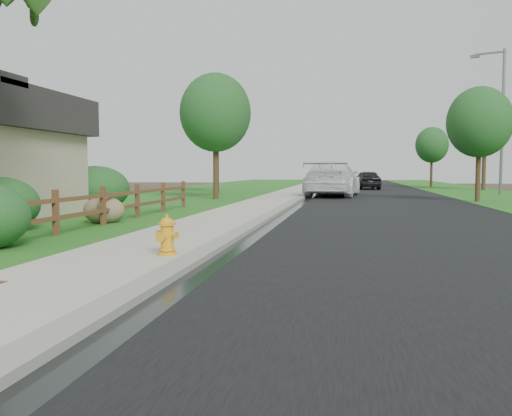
% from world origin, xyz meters
% --- Properties ---
extents(ground, '(120.00, 120.00, 0.00)m').
position_xyz_m(ground, '(0.00, 0.00, 0.00)').
color(ground, '#3D2F21').
extents(road, '(8.00, 90.00, 0.02)m').
position_xyz_m(road, '(4.60, 35.00, 0.01)').
color(road, black).
rests_on(road, ground).
extents(curb, '(0.40, 90.00, 0.12)m').
position_xyz_m(curb, '(0.40, 35.00, 0.06)').
color(curb, gray).
rests_on(curb, ground).
extents(wet_gutter, '(0.50, 90.00, 0.00)m').
position_xyz_m(wet_gutter, '(0.75, 35.00, 0.02)').
color(wet_gutter, black).
rests_on(wet_gutter, road).
extents(sidewalk, '(2.20, 90.00, 0.10)m').
position_xyz_m(sidewalk, '(-0.90, 35.00, 0.05)').
color(sidewalk, '#AFA898').
rests_on(sidewalk, ground).
extents(grass_strip, '(1.60, 90.00, 0.06)m').
position_xyz_m(grass_strip, '(-2.80, 35.00, 0.03)').
color(grass_strip, '#265F1B').
rests_on(grass_strip, ground).
extents(lawn_near, '(9.00, 90.00, 0.04)m').
position_xyz_m(lawn_near, '(-8.00, 35.00, 0.02)').
color(lawn_near, '#265F1B').
rests_on(lawn_near, ground).
extents(verge_far, '(6.00, 90.00, 0.04)m').
position_xyz_m(verge_far, '(11.50, 35.00, 0.02)').
color(verge_far, '#265F1B').
rests_on(verge_far, ground).
extents(ranch_fence, '(0.12, 16.92, 1.10)m').
position_xyz_m(ranch_fence, '(-3.60, 6.40, 0.62)').
color(ranch_fence, '#472C17').
rests_on(ranch_fence, ground).
extents(fire_hydrant, '(0.46, 0.37, 0.69)m').
position_xyz_m(fire_hydrant, '(-0.10, 2.68, 0.42)').
color(fire_hydrant, '#EFA41C').
rests_on(fire_hydrant, sidewalk).
extents(white_suv, '(3.42, 7.11, 2.00)m').
position_xyz_m(white_suv, '(2.00, 26.02, 1.02)').
color(white_suv, white).
rests_on(white_suv, road).
extents(dark_car_mid, '(2.36, 4.61, 1.50)m').
position_xyz_m(dark_car_mid, '(4.36, 38.40, 0.77)').
color(dark_car_mid, black).
rests_on(dark_car_mid, road).
extents(dark_car_far, '(2.57, 4.38, 1.37)m').
position_xyz_m(dark_car_far, '(2.00, 39.31, 0.70)').
color(dark_car_far, black).
rests_on(dark_car_far, road).
extents(streetlight, '(1.94, 0.92, 8.79)m').
position_xyz_m(streetlight, '(11.85, 28.87, 4.98)').
color(streetlight, slate).
rests_on(streetlight, ground).
extents(boulder, '(1.31, 1.04, 0.80)m').
position_xyz_m(boulder, '(-3.90, 8.28, 0.40)').
color(boulder, brown).
rests_on(boulder, ground).
extents(shrub_c, '(2.47, 2.47, 1.37)m').
position_xyz_m(shrub_c, '(-5.50, 5.92, 0.69)').
color(shrub_c, '#194721').
rests_on(shrub_c, ground).
extents(shrub_d, '(3.23, 3.23, 1.70)m').
position_xyz_m(shrub_d, '(-6.43, 12.95, 0.85)').
color(shrub_d, '#194721').
rests_on(shrub_d, ground).
extents(tree_near_left, '(3.68, 3.68, 6.53)m').
position_xyz_m(tree_near_left, '(-3.90, 21.36, 4.49)').
color(tree_near_left, '#392317').
rests_on(tree_near_left, ground).
extents(tree_near_right, '(3.05, 3.05, 5.49)m').
position_xyz_m(tree_near_right, '(9.00, 21.20, 3.80)').
color(tree_near_right, '#392317').
rests_on(tree_near_right, ground).
extents(tree_mid_left, '(4.24, 4.24, 7.59)m').
position_xyz_m(tree_mid_left, '(-5.81, 29.32, 5.24)').
color(tree_mid_left, '#392317').
rests_on(tree_mid_left, ground).
extents(tree_mid_right, '(3.94, 3.94, 7.14)m').
position_xyz_m(tree_mid_right, '(13.00, 37.33, 4.96)').
color(tree_mid_right, '#392317').
rests_on(tree_mid_right, ground).
extents(tree_far_right, '(2.95, 2.95, 5.45)m').
position_xyz_m(tree_far_right, '(10.32, 45.25, 3.81)').
color(tree_far_right, '#392317').
rests_on(tree_far_right, ground).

